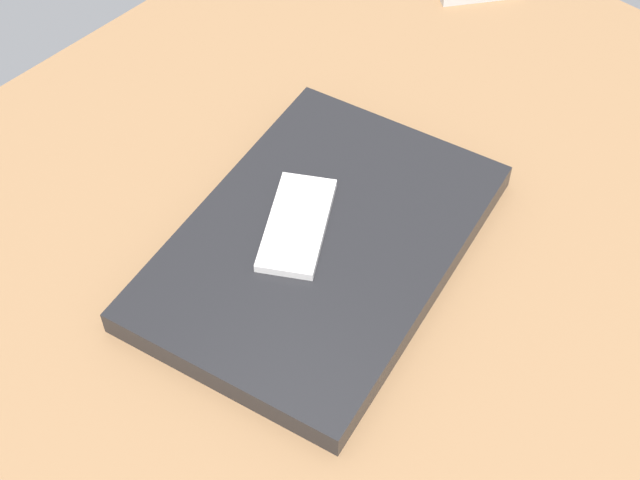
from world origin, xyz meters
TOP-DOWN VIEW (x-y plane):
  - desk_surface at (0.00, 0.00)cm, footprint 120.00×80.00cm
  - laptop_closed at (-5.99, 2.30)cm, footprint 38.39×29.90cm
  - cell_phone_on_laptop at (-5.39, 0.47)cm, footprint 12.84×10.59cm

SIDE VIEW (x-z plane):
  - desk_surface at x=0.00cm, z-range 0.00..3.00cm
  - laptop_closed at x=-5.99cm, z-range 3.00..5.55cm
  - cell_phone_on_laptop at x=-5.39cm, z-range 5.52..6.51cm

